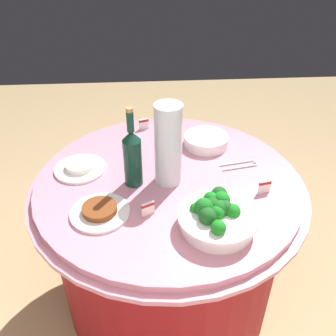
{
  "coord_description": "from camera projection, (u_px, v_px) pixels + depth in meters",
  "views": [
    {
      "loc": [
        0.09,
        1.23,
        1.64
      ],
      "look_at": [
        0.0,
        0.0,
        0.79
      ],
      "focal_mm": 38.9,
      "sensor_mm": 36.0,
      "label": 1
    }
  ],
  "objects": [
    {
      "name": "serving_tongs",
      "position": [
        240.0,
        165.0,
        1.59
      ],
      "size": [
        0.17,
        0.07,
        0.01
      ],
      "color": "silver",
      "rests_on": "buffet_table"
    },
    {
      "name": "label_placard_mid",
      "position": [
        144.0,
        123.0,
        1.86
      ],
      "size": [
        0.05,
        0.02,
        0.05
      ],
      "color": "white",
      "rests_on": "buffet_table"
    },
    {
      "name": "broccoli_bowl",
      "position": [
        217.0,
        216.0,
        1.26
      ],
      "size": [
        0.28,
        0.28,
        0.12
      ],
      "color": "white",
      "rests_on": "buffet_table"
    },
    {
      "name": "ground_plane",
      "position": [
        168.0,
        289.0,
        1.94
      ],
      "size": [
        6.0,
        6.0,
        0.0
      ],
      "primitive_type": "plane",
      "color": "tan"
    },
    {
      "name": "wine_bottle",
      "position": [
        132.0,
        156.0,
        1.42
      ],
      "size": [
        0.07,
        0.07,
        0.34
      ],
      "color": "#0E3628",
      "rests_on": "buffet_table"
    },
    {
      "name": "label_placard_rear",
      "position": [
        265.0,
        186.0,
        1.43
      ],
      "size": [
        0.05,
        0.02,
        0.05
      ],
      "color": "white",
      "rests_on": "buffet_table"
    },
    {
      "name": "decorative_fruit_vase",
      "position": [
        169.0,
        149.0,
        1.42
      ],
      "size": [
        0.11,
        0.11,
        0.34
      ],
      "color": "silver",
      "rests_on": "buffet_table"
    },
    {
      "name": "buffet_table",
      "position": [
        168.0,
        240.0,
        1.73
      ],
      "size": [
        1.16,
        1.16,
        0.74
      ],
      "color": "maroon",
      "rests_on": "ground_plane"
    },
    {
      "name": "food_plate_stir_fry",
      "position": [
        100.0,
        211.0,
        1.33
      ],
      "size": [
        0.22,
        0.22,
        0.03
      ],
      "color": "white",
      "rests_on": "buffet_table"
    },
    {
      "name": "plate_stack",
      "position": [
        206.0,
        140.0,
        1.73
      ],
      "size": [
        0.21,
        0.21,
        0.05
      ],
      "color": "white",
      "rests_on": "buffet_table"
    },
    {
      "name": "label_placard_front",
      "position": [
        148.0,
        208.0,
        1.32
      ],
      "size": [
        0.05,
        0.03,
        0.05
      ],
      "color": "white",
      "rests_on": "buffet_table"
    },
    {
      "name": "food_plate_rice",
      "position": [
        80.0,
        167.0,
        1.56
      ],
      "size": [
        0.22,
        0.22,
        0.03
      ],
      "color": "white",
      "rests_on": "buffet_table"
    }
  ]
}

